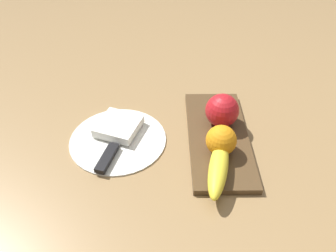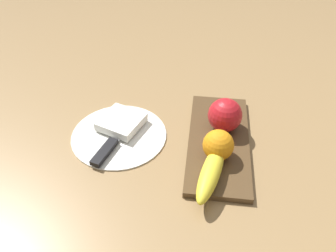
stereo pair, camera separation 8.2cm
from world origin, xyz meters
The scene contains 8 objects.
ground_plane centered at (0.00, 0.00, 0.00)m, with size 2.40×2.40×0.00m, color olive.
fruit_tray centered at (-0.03, -0.02, 0.01)m, with size 0.34×0.15×0.02m, color #513A23.
apple centered at (0.01, -0.03, 0.06)m, with size 0.08×0.08×0.08m, color red.
banana centered at (-0.16, 0.00, 0.04)m, with size 0.18×0.04×0.04m, color yellow.
orange_near_apple centered at (-0.09, -0.01, 0.05)m, with size 0.07×0.07×0.07m, color orange.
dinner_plate centered at (-0.03, 0.23, 0.00)m, with size 0.24×0.24×0.01m, color white.
folded_napkin centered at (0.00, 0.23, 0.02)m, with size 0.10×0.10×0.02m, color white.
knife centered at (-0.09, 0.24, 0.01)m, with size 0.18×0.07×0.01m.
Camera 2 is at (-0.64, 0.03, 0.58)m, focal length 36.47 mm.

